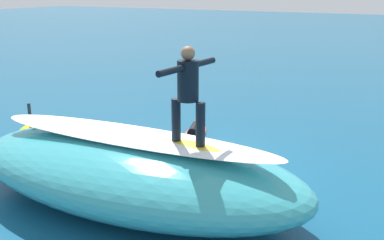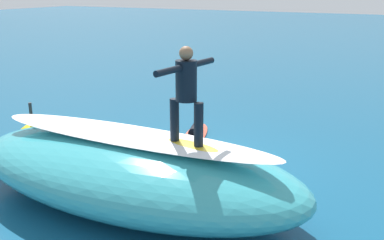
{
  "view_description": "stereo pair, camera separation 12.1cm",
  "coord_description": "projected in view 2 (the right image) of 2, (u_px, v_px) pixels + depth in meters",
  "views": [
    {
      "loc": [
        -4.42,
        8.55,
        3.98
      ],
      "look_at": [
        -0.11,
        0.23,
        1.13
      ],
      "focal_mm": 41.67,
      "sensor_mm": 36.0,
      "label": 1
    },
    {
      "loc": [
        -4.52,
        8.5,
        3.98
      ],
      "look_at": [
        -0.11,
        0.23,
        1.13
      ],
      "focal_mm": 41.67,
      "sensor_mm": 36.0,
      "label": 2
    }
  ],
  "objects": [
    {
      "name": "foam_patch_mid",
      "position": [
        253.0,
        174.0,
        9.58
      ],
      "size": [
        0.69,
        0.69,
        0.15
      ],
      "primitive_type": "ellipsoid",
      "rotation": [
        0.0,
        0.0,
        2.34
      ],
      "color": "white",
      "rests_on": "ground_plane"
    },
    {
      "name": "wave_crest",
      "position": [
        130.0,
        171.0,
        8.32
      ],
      "size": [
        6.94,
        3.27,
        1.32
      ],
      "primitive_type": "ellipsoid",
      "rotation": [
        0.0,
        0.0,
        0.03
      ],
      "color": "teal",
      "rests_on": "ground_plane"
    },
    {
      "name": "buoy_marker",
      "position": [
        34.0,
        138.0,
        10.89
      ],
      "size": [
        0.76,
        0.76,
        1.29
      ],
      "color": "yellow",
      "rests_on": "ground_plane"
    },
    {
      "name": "surfboard_riding",
      "position": [
        186.0,
        145.0,
        7.61
      ],
      "size": [
        1.9,
        0.75,
        0.08
      ],
      "primitive_type": "ellipsoid",
      "rotation": [
        0.0,
        0.0,
        -0.11
      ],
      "color": "yellow",
      "rests_on": "wave_crest"
    },
    {
      "name": "surfboard_paddling",
      "position": [
        195.0,
        135.0,
        12.24
      ],
      "size": [
        1.17,
        2.21,
        0.06
      ],
      "primitive_type": "ellipsoid",
      "rotation": [
        0.0,
        0.0,
        -1.28
      ],
      "color": "#E0563D",
      "rests_on": "ground_plane"
    },
    {
      "name": "surfer_riding",
      "position": [
        186.0,
        88.0,
        7.32
      ],
      "size": [
        0.65,
        1.56,
        1.65
      ],
      "rotation": [
        0.0,
        0.0,
        -0.11
      ],
      "color": "black",
      "rests_on": "surfboard_riding"
    },
    {
      "name": "wave_foam_lip",
      "position": [
        129.0,
        135.0,
        8.11
      ],
      "size": [
        5.86,
        1.23,
        0.08
      ],
      "primitive_type": "ellipsoid",
      "rotation": [
        0.0,
        0.0,
        0.03
      ],
      "color": "white",
      "rests_on": "wave_crest"
    },
    {
      "name": "ground_plane",
      "position": [
        192.0,
        163.0,
        10.37
      ],
      "size": [
        120.0,
        120.0,
        0.0
      ],
      "primitive_type": "plane",
      "color": "#145175"
    },
    {
      "name": "surfer_paddling",
      "position": [
        195.0,
        131.0,
        12.09
      ],
      "size": [
        0.65,
        1.52,
        0.28
      ],
      "rotation": [
        0.0,
        0.0,
        -1.28
      ],
      "color": "black",
      "rests_on": "surfboard_paddling"
    },
    {
      "name": "foam_patch_near",
      "position": [
        181.0,
        174.0,
        9.59
      ],
      "size": [
        0.95,
        1.04,
        0.17
      ],
      "primitive_type": "ellipsoid",
      "rotation": [
        0.0,
        0.0,
        1.72
      ],
      "color": "white",
      "rests_on": "ground_plane"
    }
  ]
}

